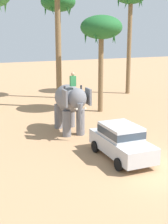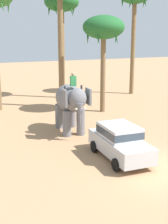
{
  "view_description": "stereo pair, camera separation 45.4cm",
  "coord_description": "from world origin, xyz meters",
  "px_view_note": "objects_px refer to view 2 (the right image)",
  "views": [
    {
      "loc": [
        -9.15,
        -10.23,
        5.99
      ],
      "look_at": [
        -1.14,
        5.54,
        1.6
      ],
      "focal_mm": 49.79,
      "sensor_mm": 36.0,
      "label": 1
    },
    {
      "loc": [
        -8.74,
        -10.43,
        5.99
      ],
      "look_at": [
        -1.14,
        5.54,
        1.6
      ],
      "focal_mm": 49.79,
      "sensor_mm": 36.0,
      "label": 2
    }
  ],
  "objects_px": {
    "elephant_with_mahout": "(70,101)",
    "palm_tree_leaning_seaward": "(104,30)",
    "palm_tree_far_back": "(62,6)",
    "car_sedan_foreground": "(120,140)"
  },
  "relations": [
    {
      "from": "elephant_with_mahout",
      "to": "palm_tree_leaning_seaward",
      "type": "height_order",
      "value": "palm_tree_leaning_seaward"
    },
    {
      "from": "elephant_with_mahout",
      "to": "car_sedan_foreground",
      "type": "bearing_deg",
      "value": -84.12
    },
    {
      "from": "palm_tree_far_back",
      "to": "palm_tree_leaning_seaward",
      "type": "relative_size",
      "value": 1.32
    },
    {
      "from": "elephant_with_mahout",
      "to": "palm_tree_leaning_seaward",
      "type": "distance_m",
      "value": 7.44
    },
    {
      "from": "elephant_with_mahout",
      "to": "palm_tree_leaning_seaward",
      "type": "bearing_deg",
      "value": 41.72
    },
    {
      "from": "palm_tree_far_back",
      "to": "palm_tree_leaning_seaward",
      "type": "distance_m",
      "value": 7.08
    },
    {
      "from": "elephant_with_mahout",
      "to": "palm_tree_far_back",
      "type": "relative_size",
      "value": 0.4
    },
    {
      "from": "elephant_with_mahout",
      "to": "palm_tree_far_back",
      "type": "xyz_separation_m",
      "value": [
        3.74,
        10.68,
        6.61
      ]
    },
    {
      "from": "elephant_with_mahout",
      "to": "palm_tree_leaning_seaward",
      "type": "relative_size",
      "value": 0.53
    },
    {
      "from": "car_sedan_foreground",
      "to": "palm_tree_leaning_seaward",
      "type": "bearing_deg",
      "value": 66.17
    }
  ]
}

